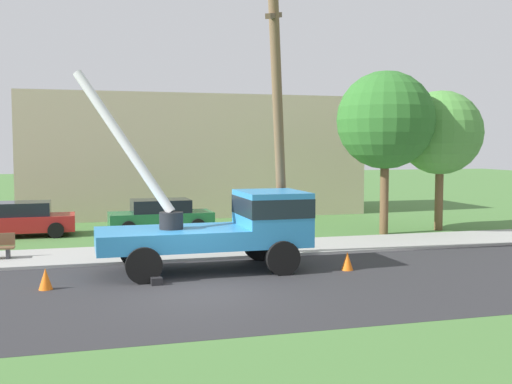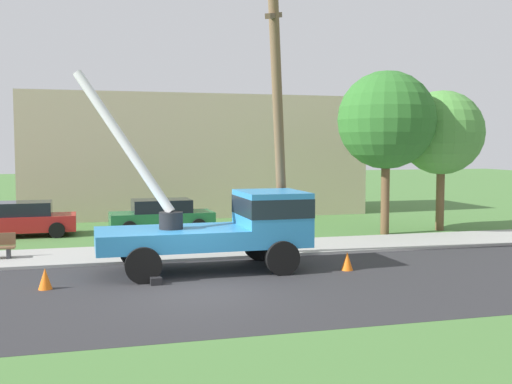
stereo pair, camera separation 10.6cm
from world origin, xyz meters
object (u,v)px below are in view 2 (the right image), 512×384
(parked_sedan_red, at_px, (20,219))
(parked_sedan_green, at_px, (162,216))
(traffic_cone_ahead, at_px, (347,261))
(roadside_tree_far, at_px, (442,133))
(roadside_tree_near, at_px, (386,121))
(utility_truck, at_px, (230,223))
(leaning_utility_pole, at_px, (278,120))
(traffic_cone_behind, at_px, (45,279))

(parked_sedan_red, distance_m, parked_sedan_green, 5.78)
(traffic_cone_ahead, distance_m, roadside_tree_far, 11.10)
(roadside_tree_near, relative_size, roadside_tree_far, 1.12)
(utility_truck, relative_size, roadside_tree_far, 1.10)
(traffic_cone_ahead, height_order, parked_sedan_green, parked_sedan_green)
(parked_sedan_red, bearing_deg, utility_truck, -52.50)
(traffic_cone_ahead, distance_m, roadside_tree_near, 9.27)
(utility_truck, relative_size, traffic_cone_ahead, 12.12)
(leaning_utility_pole, height_order, traffic_cone_behind, leaning_utility_pole)
(utility_truck, xyz_separation_m, traffic_cone_behind, (-5.23, -1.29, -1.13))
(parked_sedan_green, bearing_deg, traffic_cone_ahead, -65.51)
(traffic_cone_behind, height_order, roadside_tree_far, roadside_tree_far)
(traffic_cone_ahead, xyz_separation_m, traffic_cone_behind, (-8.58, -0.22, 0.00))
(parked_sedan_red, xyz_separation_m, parked_sedan_green, (5.77, -0.26, 0.00))
(traffic_cone_ahead, relative_size, traffic_cone_behind, 1.00)
(parked_sedan_red, bearing_deg, traffic_cone_ahead, -44.41)
(parked_sedan_green, height_order, roadside_tree_near, roadside_tree_near)
(leaning_utility_pole, relative_size, traffic_cone_ahead, 15.80)
(leaning_utility_pole, relative_size, parked_sedan_red, 2.00)
(parked_sedan_green, relative_size, roadside_tree_far, 0.72)
(traffic_cone_behind, distance_m, roadside_tree_near, 15.55)
(parked_sedan_green, bearing_deg, parked_sedan_red, 177.40)
(parked_sedan_red, relative_size, roadside_tree_far, 0.72)
(leaning_utility_pole, bearing_deg, utility_truck, -149.49)
(traffic_cone_behind, relative_size, roadside_tree_near, 0.08)
(parked_sedan_green, bearing_deg, roadside_tree_far, -12.38)
(leaning_utility_pole, relative_size, roadside_tree_far, 1.44)
(traffic_cone_ahead, xyz_separation_m, roadside_tree_far, (7.53, 7.11, 4.01))
(parked_sedan_red, height_order, roadside_tree_far, roadside_tree_far)
(leaning_utility_pole, height_order, roadside_tree_far, leaning_utility_pole)
(traffic_cone_behind, height_order, parked_sedan_green, parked_sedan_green)
(traffic_cone_ahead, relative_size, parked_sedan_green, 0.13)
(leaning_utility_pole, bearing_deg, traffic_cone_behind, -161.43)
(roadside_tree_near, xyz_separation_m, roadside_tree_far, (2.91, 0.46, -0.50))
(parked_sedan_green, relative_size, roadside_tree_near, 0.65)
(leaning_utility_pole, height_order, parked_sedan_green, leaning_utility_pole)
(utility_truck, xyz_separation_m, parked_sedan_red, (-6.85, 8.93, -0.70))
(utility_truck, height_order, parked_sedan_red, utility_truck)
(traffic_cone_behind, distance_m, parked_sedan_green, 10.80)
(roadside_tree_near, height_order, roadside_tree_far, roadside_tree_near)
(leaning_utility_pole, distance_m, parked_sedan_green, 8.99)
(parked_sedan_red, distance_m, roadside_tree_far, 18.32)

